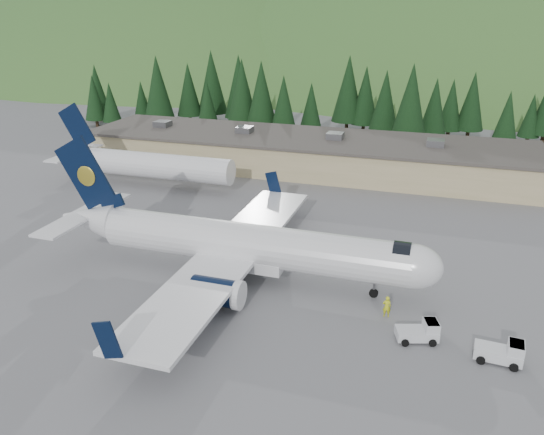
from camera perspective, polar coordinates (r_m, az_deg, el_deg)
The scene contains 9 objects.
ground at distance 50.93m, azimuth -2.08°, elevation -6.56°, with size 600.00×600.00×0.00m, color #5F5F63.
airliner at distance 49.80m, azimuth -3.34°, elevation -2.95°, with size 37.93×35.54×12.64m.
second_airliner at distance 78.61m, azimuth -13.93°, elevation 5.67°, with size 27.50×11.00×10.05m.
baggage_tug_a at distance 43.40m, azimuth 15.70°, elevation -11.73°, with size 3.47×2.62×1.68m.
baggage_tug_b at distance 43.00m, azimuth 23.60°, elevation -13.15°, with size 3.42×2.21×1.77m.
terminal_building at distance 85.47m, azimuth 3.40°, elevation 7.04°, with size 71.00×17.00×6.10m.
ramp_worker at distance 45.58m, azimuth 12.24°, elevation -9.34°, with size 0.70×0.46×1.92m, color yellow.
tree_line at distance 107.31m, azimuth 5.43°, elevation 12.76°, with size 110.22×19.10×14.40m.
hills at distance 274.06m, azimuth 24.27°, elevation -3.42°, with size 614.00×330.00×300.00m.
Camera 1 is at (15.50, -42.17, 23.98)m, focal length 35.00 mm.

